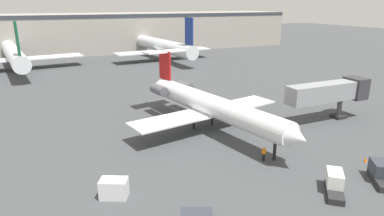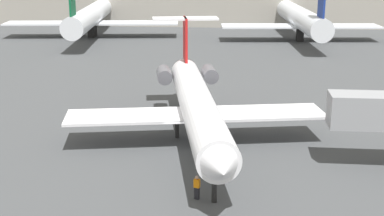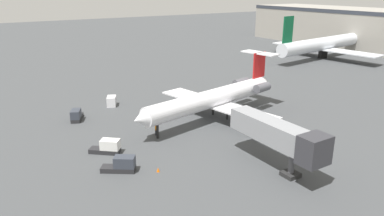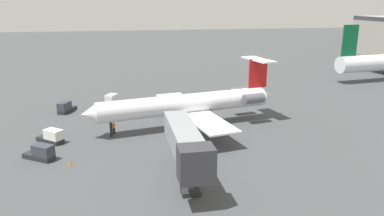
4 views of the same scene
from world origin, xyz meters
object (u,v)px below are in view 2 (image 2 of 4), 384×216
Objects in this scene: regional_jet at (196,102)px; parked_airliner_west_end at (91,16)px; ground_crew_marshaller at (197,187)px; parked_airliner_west_mid at (301,19)px.

parked_airliner_west_end is at bearing 113.82° from regional_jet.
regional_jet is 11.76m from ground_crew_marshaller.
parked_airliner_west_end reaches higher than ground_crew_marshaller.
regional_jet is 0.85× the size of parked_airliner_west_mid.
ground_crew_marshaller is 0.04× the size of parked_airliner_west_end.
parked_airliner_west_mid is at bearing 78.93° from ground_crew_marshaller.
regional_jet is 60.05m from parked_airliner_west_mid.
parked_airliner_west_mid reaches higher than regional_jet.
ground_crew_marshaller is 75.52m from parked_airliner_west_end.
regional_jet is at bearing -104.15° from parked_airliner_west_mid.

